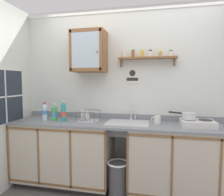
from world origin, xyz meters
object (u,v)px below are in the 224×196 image
Objects in this scene: sink at (128,126)px; dish_rack at (87,119)px; hot_plate_stove at (197,123)px; wall_cabinet at (89,52)px; bottle_water_clear_0 at (45,112)px; trash_bin at (118,179)px; bottle_soda_green_1 at (54,113)px; bottle_detergent_teal_2 at (64,112)px; mug at (157,120)px; warning_sign at (132,75)px; saucepan at (189,116)px.

sink is 0.58m from dish_rack.
hot_plate_stove is 1.72m from wall_cabinet.
wall_cabinet is (-0.57, 0.10, 1.01)m from sink.
wall_cabinet is at bearing 89.13° from dish_rack.
bottle_water_clear_0 reaches higher than trash_bin.
wall_cabinet is at bearing 147.40° from trash_bin.
bottle_detergent_teal_2 is (0.16, -0.04, 0.02)m from bottle_soda_green_1.
dish_rack is 0.89m from trash_bin.
sink is 1.21× the size of trash_bin.
dish_rack is 2.31× the size of mug.
wall_cabinet is 2.31× the size of warning_sign.
bottle_water_clear_0 is 1.07m from wall_cabinet.
bottle_detergent_teal_2 reaches higher than mug.
saucepan is at bearing 165.15° from hot_plate_stove.
sink is 1.20m from bottle_water_clear_0.
sink is at bearing -0.36° from dish_rack.
bottle_soda_green_1 is (0.14, 0.01, -0.01)m from bottle_water_clear_0.
bottle_water_clear_0 is 0.90× the size of bottle_detergent_teal_2.
mug reaches higher than hot_plate_stove.
sink reaches higher than bottle_detergent_teal_2.
dish_rack is (0.62, 0.07, -0.09)m from bottle_water_clear_0.
hot_plate_stove is at bearing 1.82° from bottle_detergent_teal_2.
hot_plate_stove is at bearing 0.72° from bottle_water_clear_0.
warning_sign is at bearing 20.96° from bottle_detergent_teal_2.
bottle_detergent_teal_2 is (-1.65, -0.08, 0.00)m from saucepan.
saucepan is 1.81m from bottle_soda_green_1.
dish_rack is at bearing 156.02° from trash_bin.
hot_plate_stove is at bearing 9.89° from trash_bin.
dish_rack is (0.47, 0.06, -0.08)m from bottle_soda_green_1.
bottle_detergent_teal_2 is 0.63× the size of trash_bin.
warning_sign reaches higher than trash_bin.
mug is at bearing 2.72° from bottle_soda_green_1.
hot_plate_stove reaches higher than trash_bin.
bottle_water_clear_0 is 1.05× the size of warning_sign.
bottle_soda_green_1 is 0.53× the size of trash_bin.
bottle_water_clear_0 is (-1.19, -0.07, 0.16)m from sink.
saucepan is 0.94m from warning_sign.
dish_rack is at bearing -90.87° from wall_cabinet.
sink is 0.87m from hot_plate_stove.
trash_bin is at bearing -8.08° from bottle_detergent_teal_2.
wall_cabinet is at bearing 31.43° from bottle_detergent_teal_2.
bottle_soda_green_1 is 0.98× the size of warning_sign.
bottle_detergent_teal_2 is at bearing -177.14° from saucepan.
bottle_water_clear_0 is (-2.05, -0.03, 0.08)m from hot_plate_stove.
saucepan is 0.71× the size of trash_bin.
bottle_soda_green_1 is at bearing -176.96° from sink.
bottle_water_clear_0 reaches higher than saucepan.
wall_cabinet is at bearing 14.66° from bottle_water_clear_0.
dish_rack reaches higher than hot_plate_stove.
hot_plate_stove is at bearing -6.26° from mug.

